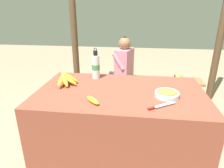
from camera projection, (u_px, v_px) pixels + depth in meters
The scene contains 12 objects.
ground_plane at pixel (119, 160), 2.04m from camera, with size 12.00×12.00×0.00m, color gray.
market_counter at pixel (120, 128), 1.90m from camera, with size 1.47×0.87×0.77m.
banana_bunch_ripe at pixel (66, 78), 1.87m from camera, with size 0.18×0.27×0.14m.
serving_bowl at pixel (167, 94), 1.63m from camera, with size 0.20×0.20×0.04m.
water_bottle at pixel (96, 66), 2.02m from camera, with size 0.08×0.08×0.31m.
loose_banana_front at pixel (93, 100), 1.53m from camera, with size 0.14×0.14×0.04m.
knife at pixel (158, 106), 1.46m from camera, with size 0.22×0.16×0.02m.
wooden_bench at pixel (142, 82), 3.16m from camera, with size 1.83×0.32×0.40m.
seated_vendor at pixel (121, 66), 3.09m from camera, with size 0.46×0.43×1.05m.
banana_bunch_green at pixel (178, 76), 3.05m from camera, with size 0.17×0.26×0.13m.
support_post_near at pixel (73, 18), 3.19m from camera, with size 0.11×0.11×2.57m.
support_post_far at pixel (224, 19), 2.92m from camera, with size 0.11×0.11×2.57m.
Camera 1 is at (0.13, -1.61, 1.46)m, focal length 32.00 mm.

